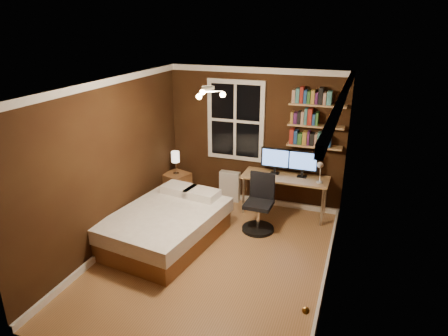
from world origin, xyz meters
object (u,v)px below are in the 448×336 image
(radiator, at_px, (230,186))
(monitor_right, at_px, (303,164))
(desk_lamp, at_px, (320,172))
(office_chair, at_px, (259,210))
(bedside_lamp, at_px, (176,163))
(nightstand, at_px, (177,187))
(monitor_left, at_px, (275,161))
(bed, at_px, (167,226))
(desk, at_px, (285,180))

(radiator, distance_m, monitor_right, 1.50)
(desk_lamp, relative_size, office_chair, 0.46)
(bedside_lamp, distance_m, desk_lamp, 2.64)
(nightstand, distance_m, desk_lamp, 2.71)
(monitor_left, bearing_deg, radiator, 172.43)
(monitor_right, xyz_separation_m, office_chair, (-0.54, -0.78, -0.58))
(nightstand, height_order, bedside_lamp, bedside_lamp)
(nightstand, relative_size, monitor_left, 1.04)
(bed, relative_size, radiator, 3.58)
(nightstand, bearing_deg, bedside_lamp, 0.00)
(monitor_right, bearing_deg, desk, -164.66)
(bed, relative_size, bedside_lamp, 4.76)
(bedside_lamp, xyz_separation_m, desk, (2.04, 0.13, -0.11))
(bed, bearing_deg, desk, 54.29)
(desk, bearing_deg, bed, -133.62)
(bed, bearing_deg, radiator, 84.52)
(monitor_right, height_order, office_chair, monitor_right)
(nightstand, height_order, radiator, radiator)
(bedside_lamp, bearing_deg, bed, -69.50)
(bed, relative_size, nightstand, 3.88)
(bed, height_order, monitor_left, monitor_left)
(radiator, xyz_separation_m, monitor_right, (1.35, -0.12, 0.65))
(bedside_lamp, height_order, monitor_left, monitor_left)
(monitor_left, bearing_deg, nightstand, -173.76)
(nightstand, distance_m, monitor_left, 1.97)
(nightstand, bearing_deg, radiator, 36.31)
(nightstand, height_order, monitor_right, monitor_right)
(desk_lamp, height_order, office_chair, desk_lamp)
(bed, height_order, bedside_lamp, bedside_lamp)
(desk, bearing_deg, nightstand, -176.45)
(nightstand, distance_m, office_chair, 1.87)
(bed, height_order, radiator, bed)
(radiator, distance_m, office_chair, 1.22)
(radiator, bearing_deg, bed, -103.39)
(desk, height_order, desk_lamp, desk_lamp)
(bed, xyz_separation_m, office_chair, (1.23, 0.86, 0.08))
(monitor_left, xyz_separation_m, monitor_right, (0.48, 0.00, 0.00))
(radiator, xyz_separation_m, office_chair, (0.81, -0.90, 0.07))
(bedside_lamp, relative_size, desk, 0.29)
(bed, height_order, office_chair, office_chair)
(radiator, height_order, desk_lamp, desk_lamp)
(monitor_left, bearing_deg, bed, -128.15)
(bed, relative_size, desk, 1.40)
(desk, bearing_deg, monitor_left, 160.14)
(nightstand, xyz_separation_m, monitor_right, (2.31, 0.20, 0.67))
(bed, distance_m, office_chair, 1.51)
(nightstand, relative_size, desk, 0.36)
(bed, distance_m, desk_lamp, 2.60)
(monitor_left, bearing_deg, desk, -19.86)
(bedside_lamp, relative_size, monitor_left, 0.85)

